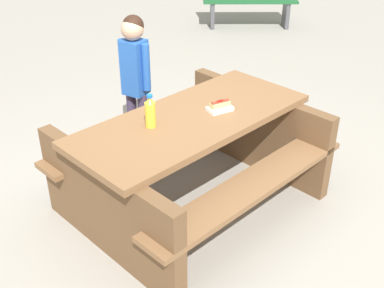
{
  "coord_description": "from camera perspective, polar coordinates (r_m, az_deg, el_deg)",
  "views": [
    {
      "loc": [
        -2.55,
        -1.66,
        2.29
      ],
      "look_at": [
        0.0,
        0.0,
        0.52
      ],
      "focal_mm": 44.96,
      "sensor_mm": 36.0,
      "label": 1
    }
  ],
  "objects": [
    {
      "name": "child_in_coat",
      "position": [
        4.17,
        -6.79,
        8.96
      ],
      "size": [
        0.2,
        0.31,
        1.25
      ],
      "color": "#3F334C",
      "rests_on": "ground"
    },
    {
      "name": "ground_plane",
      "position": [
        3.81,
        -0.0,
        -6.85
      ],
      "size": [
        30.0,
        30.0,
        0.0
      ],
      "primitive_type": "plane",
      "color": "gray",
      "rests_on": "ground"
    },
    {
      "name": "picnic_table",
      "position": [
        3.56,
        -0.0,
        -1.12
      ],
      "size": [
        2.06,
        1.75,
        0.75
      ],
      "color": "brown",
      "rests_on": "ground"
    },
    {
      "name": "soda_bottle",
      "position": [
        3.24,
        -4.97,
        3.8
      ],
      "size": [
        0.07,
        0.07,
        0.24
      ],
      "color": "yellow",
      "rests_on": "picnic_table"
    },
    {
      "name": "hotdog_tray",
      "position": [
        3.49,
        3.32,
        4.44
      ],
      "size": [
        0.21,
        0.18,
        0.08
      ],
      "color": "white",
      "rests_on": "picnic_table"
    }
  ]
}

